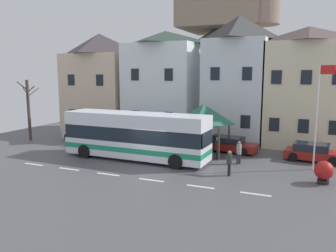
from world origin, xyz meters
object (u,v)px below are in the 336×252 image
at_px(pedestrian_03, 239,152).
at_px(flagpole, 318,109).
at_px(townhouse_00, 100,83).
at_px(townhouse_02, 238,79).
at_px(parked_car_01, 84,133).
at_px(public_bench, 186,141).
at_px(transit_bus, 136,136).
at_px(pedestrian_02, 229,161).
at_px(pedestrian_00, 217,147).
at_px(bare_tree_00, 29,109).
at_px(hilltop_castle, 223,66).
at_px(townhouse_01, 165,84).
at_px(parked_car_02, 228,144).
at_px(parked_car_00, 313,152).
at_px(harbour_buoy, 324,171).
at_px(pedestrian_01, 191,144).
at_px(bus_shelter, 204,114).
at_px(townhouse_03, 306,88).

height_order(pedestrian_03, flagpole, flagpole).
height_order(townhouse_00, townhouse_02, townhouse_02).
relative_size(parked_car_01, public_bench, 2.76).
distance_m(public_bench, flagpole, 11.28).
bearing_deg(transit_bus, pedestrian_02, -9.28).
xyz_separation_m(pedestrian_00, bare_tree_00, (-18.15, 0.14, 2.10)).
bearing_deg(townhouse_02, hilltop_castle, 107.09).
height_order(townhouse_01, pedestrian_00, townhouse_01).
height_order(townhouse_00, pedestrian_03, townhouse_00).
relative_size(parked_car_02, pedestrian_00, 2.82).
relative_size(townhouse_00, flagpole, 1.53).
bearing_deg(transit_bus, parked_car_00, 21.95).
distance_m(townhouse_00, townhouse_02, 14.82).
xyz_separation_m(townhouse_02, pedestrian_02, (1.92, -11.56, -4.77)).
xyz_separation_m(townhouse_01, flagpole, (14.15, -8.32, -1.25)).
distance_m(parked_car_02, pedestrian_03, 3.79).
relative_size(townhouse_00, transit_bus, 0.95).
bearing_deg(townhouse_02, harbour_buoy, -56.82).
height_order(transit_bus, parked_car_00, transit_bus).
relative_size(townhouse_02, pedestrian_01, 6.74).
relative_size(pedestrian_01, flagpole, 0.25).
bearing_deg(harbour_buoy, parked_car_02, 139.12).
bearing_deg(bus_shelter, townhouse_02, 78.84).
bearing_deg(townhouse_01, townhouse_03, -3.15).
distance_m(townhouse_03, transit_bus, 15.13).
height_order(public_bench, harbour_buoy, harbour_buoy).
bearing_deg(hilltop_castle, public_bench, -82.84).
distance_m(townhouse_03, parked_car_02, 8.41).
height_order(parked_car_01, parked_car_02, parked_car_01).
bearing_deg(townhouse_02, parked_car_00, -40.51).
height_order(transit_bus, public_bench, transit_bus).
xyz_separation_m(townhouse_02, parked_car_01, (-13.39, -5.53, -5.10)).
distance_m(townhouse_01, bus_shelter, 9.26).
bearing_deg(pedestrian_00, townhouse_01, 133.61).
xyz_separation_m(townhouse_00, harbour_buoy, (22.01, -10.62, -4.47)).
relative_size(townhouse_02, townhouse_03, 1.13).
xyz_separation_m(pedestrian_01, flagpole, (8.48, 0.01, 2.95)).
xyz_separation_m(pedestrian_02, flagpole, (4.85, 3.42, 3.02)).
bearing_deg(bus_shelter, townhouse_03, 39.59).
bearing_deg(pedestrian_03, flagpole, 5.80).
xyz_separation_m(townhouse_00, public_bench, (11.44, -4.24, -4.74)).
bearing_deg(pedestrian_03, pedestrian_01, 172.53).
bearing_deg(townhouse_03, bus_shelter, -140.41).
height_order(townhouse_01, bus_shelter, townhouse_01).
distance_m(townhouse_01, bare_tree_00, 13.34).
xyz_separation_m(parked_car_00, flagpole, (0.08, -2.42, 3.32)).
xyz_separation_m(townhouse_00, townhouse_03, (20.70, -0.15, -0.17)).
bearing_deg(transit_bus, hilltop_castle, 93.89).
distance_m(parked_car_02, pedestrian_00, 2.63).
distance_m(townhouse_03, bus_shelter, 9.50).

